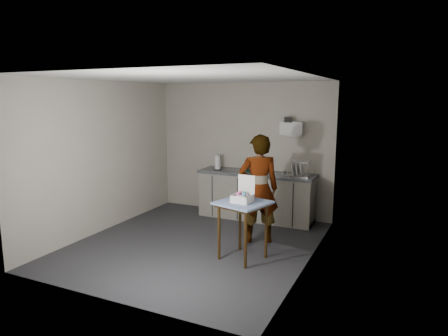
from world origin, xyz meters
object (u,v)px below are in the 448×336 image
at_px(soda_can, 260,169).
at_px(dark_bottle, 247,166).
at_px(soap_bottle, 252,165).
at_px(side_table, 243,209).
at_px(paper_towel, 217,163).
at_px(standing_man, 259,189).
at_px(dish_rack, 298,173).
at_px(kitchen_counter, 256,197).
at_px(bakery_box, 243,196).

distance_m(soda_can, dark_bottle, 0.28).
bearing_deg(soap_bottle, side_table, -72.54).
distance_m(dark_bottle, paper_towel, 0.60).
height_order(standing_man, dish_rack, standing_man).
bearing_deg(side_table, standing_man, 108.93).
bearing_deg(side_table, soda_can, 118.67).
bearing_deg(paper_towel, dish_rack, 1.17).
xyz_separation_m(kitchen_counter, standing_man, (0.47, -1.16, 0.45)).
relative_size(side_table, soda_can, 7.55).
relative_size(kitchen_counter, dark_bottle, 9.80).
relative_size(soap_bottle, dark_bottle, 1.32).
height_order(soap_bottle, dark_bottle, soap_bottle).
xyz_separation_m(dark_bottle, bakery_box, (0.71, -1.92, -0.09)).
xyz_separation_m(standing_man, dark_bottle, (-0.67, 1.16, 0.15)).
xyz_separation_m(dish_rack, bakery_box, (-0.31, -1.90, -0.04)).
relative_size(standing_man, dark_bottle, 7.65).
height_order(soap_bottle, soda_can, soap_bottle).
height_order(side_table, soda_can, soda_can).
bearing_deg(standing_man, dish_rack, -134.41).
bearing_deg(dark_bottle, paper_towel, -174.55).
relative_size(kitchen_counter, standing_man, 1.28).
height_order(soap_bottle, dish_rack, soap_bottle).
distance_m(kitchen_counter, paper_towel, 1.01).
height_order(side_table, bakery_box, bakery_box).
bearing_deg(dark_bottle, standing_man, -59.96).
distance_m(side_table, bakery_box, 0.19).
distance_m(soap_bottle, dish_rack, 0.88).
distance_m(paper_towel, dish_rack, 1.61).
bearing_deg(paper_towel, soap_bottle, -3.62).
bearing_deg(side_table, bakery_box, -107.22).
xyz_separation_m(side_table, standing_man, (-0.04, 0.76, 0.13)).
xyz_separation_m(kitchen_counter, paper_towel, (-0.80, -0.06, 0.62)).
xyz_separation_m(kitchen_counter, dark_bottle, (-0.20, 0.00, 0.60)).
height_order(kitchen_counter, soap_bottle, soap_bottle).
height_order(paper_towel, bakery_box, bakery_box).
bearing_deg(dish_rack, soap_bottle, -174.83).
xyz_separation_m(paper_towel, dish_rack, (1.61, 0.03, -0.07)).
distance_m(standing_man, bakery_box, 0.77).
relative_size(soda_can, paper_towel, 0.40).
xyz_separation_m(standing_man, dish_rack, (0.34, 1.13, 0.10)).
bearing_deg(kitchen_counter, dark_bottle, 179.80).
relative_size(kitchen_counter, side_table, 2.64).
distance_m(kitchen_counter, standing_man, 1.33).
relative_size(side_table, standing_man, 0.49).
height_order(paper_towel, dish_rack, paper_towel).
relative_size(soap_bottle, paper_towel, 1.06).
distance_m(kitchen_counter, soda_can, 0.54).
xyz_separation_m(kitchen_counter, bakery_box, (0.50, -1.92, 0.51)).
xyz_separation_m(side_table, dark_bottle, (-0.71, 1.92, 0.28)).
xyz_separation_m(side_table, soap_bottle, (-0.57, 1.81, 0.32)).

